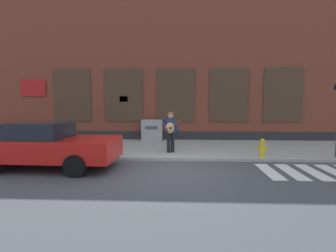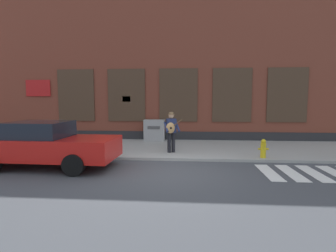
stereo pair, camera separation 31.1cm
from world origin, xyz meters
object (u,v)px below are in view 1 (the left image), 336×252
object	(u,v)px
red_car	(45,145)
utility_box	(152,130)
fire_hydrant	(262,148)
busker	(171,130)

from	to	relation	value
red_car	utility_box	bearing A→B (deg)	61.46
utility_box	red_car	bearing A→B (deg)	-118.54
fire_hydrant	utility_box	bearing A→B (deg)	139.96
red_car	busker	distance (m)	4.65
busker	utility_box	distance (m)	3.30
red_car	busker	world-z (taller)	busker
red_car	busker	bearing A→B (deg)	29.81
red_car	fire_hydrant	xyz separation A→B (m)	(7.49, 1.57, -0.32)
fire_hydrant	busker	bearing A→B (deg)	168.06
busker	utility_box	xyz separation A→B (m)	(-1.09, 3.09, -0.38)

